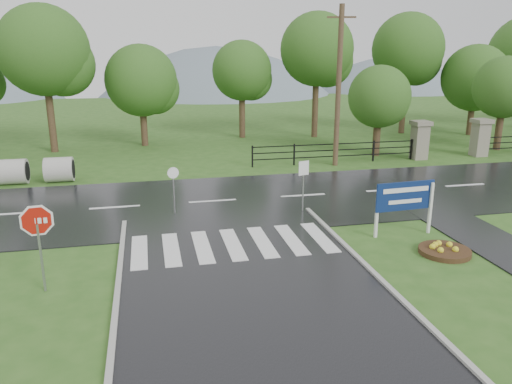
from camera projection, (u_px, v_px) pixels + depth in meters
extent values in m
plane|color=#2F591D|center=(269.00, 324.00, 11.70)|extent=(120.00, 120.00, 0.00)
cube|color=black|center=(213.00, 202.00, 21.09)|extent=(90.00, 8.00, 0.04)
cube|color=black|center=(480.00, 236.00, 17.21)|extent=(2.20, 11.00, 0.04)
cube|color=silver|center=(139.00, 252.00, 15.76)|extent=(0.50, 2.80, 0.02)
cube|color=silver|center=(171.00, 249.00, 15.97)|extent=(0.50, 2.80, 0.02)
cube|color=silver|center=(202.00, 247.00, 16.17)|extent=(0.50, 2.80, 0.02)
cube|color=silver|center=(233.00, 244.00, 16.38)|extent=(0.50, 2.80, 0.02)
cube|color=silver|center=(262.00, 242.00, 16.59)|extent=(0.50, 2.80, 0.02)
cube|color=silver|center=(291.00, 239.00, 16.79)|extent=(0.50, 2.80, 0.02)
cube|color=silver|center=(319.00, 237.00, 17.00)|extent=(0.50, 2.80, 0.02)
cube|color=gray|center=(419.00, 142.00, 29.14)|extent=(0.80, 0.80, 2.00)
cube|color=#6B6659|center=(421.00, 123.00, 28.83)|extent=(1.00, 1.00, 0.24)
cube|color=gray|center=(480.00, 140.00, 29.96)|extent=(0.80, 0.80, 2.00)
cube|color=#6B6659|center=(482.00, 121.00, 29.65)|extent=(1.00, 1.00, 0.24)
cube|color=black|center=(334.00, 156.00, 28.22)|extent=(9.50, 0.05, 0.05)
cube|color=black|center=(335.00, 150.00, 28.12)|extent=(9.50, 0.05, 0.05)
cube|color=black|center=(335.00, 144.00, 28.02)|extent=(9.50, 0.05, 0.05)
cube|color=black|center=(252.00, 156.00, 27.18)|extent=(0.08, 0.08, 1.20)
cube|color=black|center=(411.00, 149.00, 29.14)|extent=(0.08, 0.08, 1.20)
cube|color=black|center=(486.00, 146.00, 30.18)|extent=(0.08, 0.08, 1.20)
sphere|color=slate|center=(219.00, 203.00, 79.14)|extent=(48.00, 48.00, 48.00)
sphere|color=slate|center=(384.00, 168.00, 83.74)|extent=(36.00, 36.00, 36.00)
cylinder|color=#9E9B93|center=(13.00, 172.00, 23.78)|extent=(1.30, 1.20, 1.20)
cylinder|color=#9E9B93|center=(59.00, 170.00, 24.21)|extent=(1.30, 1.20, 1.20)
cube|color=#939399|center=(41.00, 258.00, 13.07)|extent=(0.06, 0.06, 1.89)
cylinder|color=white|center=(37.00, 221.00, 12.80)|extent=(1.13, 0.18, 1.14)
cylinder|color=#A7140B|center=(37.00, 221.00, 12.79)|extent=(0.98, 0.17, 0.99)
cube|color=silver|center=(377.00, 212.00, 16.90)|extent=(0.10, 0.10, 1.82)
cube|color=silver|center=(430.00, 208.00, 17.31)|extent=(0.10, 0.10, 1.82)
cube|color=navy|center=(405.00, 196.00, 16.97)|extent=(2.19, 0.20, 1.00)
cube|color=white|center=(406.00, 190.00, 16.87)|extent=(1.73, 0.12, 0.16)
cube|color=white|center=(405.00, 201.00, 16.98)|extent=(1.27, 0.09, 0.14)
cylinder|color=#332111|center=(445.00, 251.00, 15.74)|extent=(1.61, 1.61, 0.16)
cube|color=#939399|center=(303.00, 188.00, 19.57)|extent=(0.04, 0.04, 1.94)
cube|color=white|center=(304.00, 168.00, 19.33)|extent=(0.45, 0.15, 0.56)
cylinder|color=#939399|center=(174.00, 193.00, 19.27)|extent=(0.05, 0.05, 1.77)
cylinder|color=white|center=(173.00, 173.00, 19.03)|extent=(0.44, 0.10, 0.44)
cylinder|color=#473523|center=(338.00, 88.00, 26.66)|extent=(0.28, 0.28, 8.48)
cube|color=brown|center=(342.00, 17.00, 25.68)|extent=(1.48, 0.49, 0.09)
cylinder|color=#3D2B1C|center=(377.00, 131.00, 30.00)|extent=(0.42, 0.42, 2.95)
sphere|color=#28551A|center=(379.00, 97.00, 29.43)|extent=(3.68, 3.68, 3.68)
cylinder|color=#3D2B1C|center=(500.00, 124.00, 31.69)|extent=(0.43, 0.43, 3.29)
sphere|color=#28551A|center=(505.00, 87.00, 31.06)|extent=(3.83, 3.83, 3.83)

